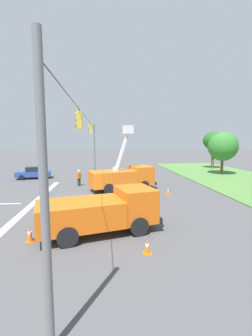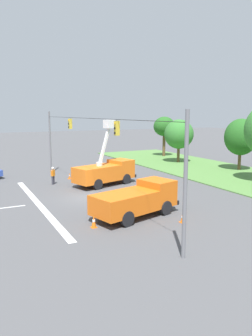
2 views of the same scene
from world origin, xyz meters
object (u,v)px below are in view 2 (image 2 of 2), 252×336
(utility_truck_support_near, at_px, (137,199))
(traffic_cone_foreground_left, at_px, (70,176))
(tree_centre, at_px, (241,137))
(tree_far_west, at_px, (164,127))
(utility_truck_bucket_lift, at_px, (106,171))
(traffic_cone_far_right, at_px, (152,182))
(tree_west, at_px, (179,134))
(traffic_cone_lane_edge_b, at_px, (100,173))
(traffic_cone_foreground_right, at_px, (183,218))
(road_worker, at_px, (53,174))
(traffic_cone_mid_left, at_px, (94,222))

(utility_truck_support_near, bearing_deg, traffic_cone_foreground_left, -178.77)
(tree_centre, bearing_deg, traffic_cone_foreground_left, -101.86)
(tree_far_west, height_order, utility_truck_bucket_lift, tree_far_west)
(traffic_cone_foreground_left, distance_m, traffic_cone_far_right, 9.21)
(tree_far_west, relative_size, utility_truck_bucket_lift, 0.95)
(utility_truck_bucket_lift, bearing_deg, utility_truck_support_near, -11.25)
(tree_west, relative_size, traffic_cone_lane_edge_b, 7.66)
(utility_truck_support_near, bearing_deg, traffic_cone_foreground_right, 38.50)
(tree_centre, distance_m, traffic_cone_lane_edge_b, 17.77)
(tree_west, relative_size, tree_centre, 0.96)
(traffic_cone_far_right, bearing_deg, road_worker, -119.88)
(tree_centre, xyz_separation_m, road_worker, (-2.37, -22.62, -3.11))
(tree_centre, height_order, road_worker, tree_centre)
(utility_truck_bucket_lift, distance_m, road_worker, 5.25)
(utility_truck_support_near, bearing_deg, traffic_cone_far_right, 142.78)
(utility_truck_support_near, height_order, traffic_cone_foreground_right, utility_truck_support_near)
(traffic_cone_foreground_right, bearing_deg, utility_truck_bucket_lift, 179.87)
(tree_far_west, bearing_deg, tree_west, -15.97)
(traffic_cone_mid_left, xyz_separation_m, traffic_cone_far_right, (-8.60, 9.42, -0.03))
(utility_truck_support_near, bearing_deg, traffic_cone_lane_edge_b, 167.64)
(traffic_cone_far_right, bearing_deg, traffic_cone_foreground_right, -20.89)
(traffic_cone_far_right, bearing_deg, tree_west, 134.87)
(tree_centre, height_order, traffic_cone_far_right, tree_centre)
(traffic_cone_foreground_right, xyz_separation_m, traffic_cone_lane_edge_b, (-16.97, 1.18, 0.08))
(utility_truck_support_near, bearing_deg, utility_truck_bucket_lift, 168.75)
(road_worker, xyz_separation_m, traffic_cone_foreground_right, (15.19, 4.57, -0.68))
(tree_far_west, relative_size, traffic_cone_foreground_left, 9.87)
(tree_west, bearing_deg, traffic_cone_lane_edge_b, -72.46)
(traffic_cone_foreground_right, bearing_deg, tree_west, 144.86)
(utility_truck_bucket_lift, relative_size, traffic_cone_lane_edge_b, 8.50)
(traffic_cone_lane_edge_b, bearing_deg, tree_centre, 76.17)
(tree_centre, relative_size, traffic_cone_foreground_right, 9.56)
(tree_far_west, height_order, tree_centre, tree_far_west)
(traffic_cone_foreground_left, height_order, traffic_cone_mid_left, traffic_cone_mid_left)
(tree_centre, height_order, traffic_cone_foreground_left, tree_centre)
(tree_centre, bearing_deg, road_worker, -95.99)
(tree_west, distance_m, utility_truck_support_near, 25.54)
(tree_centre, bearing_deg, traffic_cone_far_right, -79.93)
(tree_far_west, xyz_separation_m, tree_west, (6.60, -1.89, -0.77))
(utility_truck_support_near, xyz_separation_m, traffic_cone_foreground_left, (-14.58, -0.31, -0.89))
(traffic_cone_foreground_left, xyz_separation_m, traffic_cone_mid_left, (15.38, -3.19, 0.07))
(tree_far_west, relative_size, tree_centre, 1.01)
(tree_centre, relative_size, traffic_cone_far_right, 8.83)
(traffic_cone_mid_left, bearing_deg, tree_centre, 115.26)
(tree_west, height_order, road_worker, tree_west)
(tree_centre, bearing_deg, traffic_cone_mid_left, -64.74)
(utility_truck_bucket_lift, xyz_separation_m, traffic_cone_foreground_left, (-4.42, -2.33, -1.08))
(utility_truck_support_near, relative_size, traffic_cone_lane_edge_b, 8.42)
(tree_centre, relative_size, utility_truck_bucket_lift, 0.93)
(traffic_cone_mid_left, bearing_deg, traffic_cone_lane_edge_b, 156.40)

